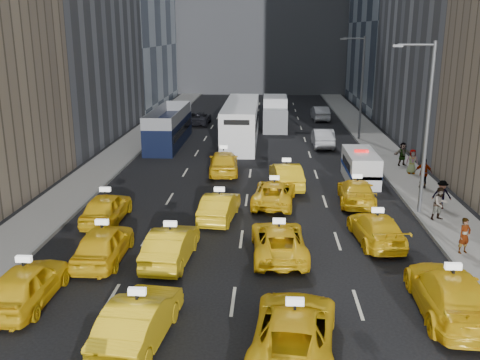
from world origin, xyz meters
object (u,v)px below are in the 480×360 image
Objects in this scene: nypd_van at (360,167)px; pedestrian_0 at (465,236)px; city_bus at (241,122)px; box_truck at (275,113)px; double_decker at (169,127)px.

nypd_van reaches higher than pedestrian_0.
box_truck is at bearing 57.76° from city_bus.
nypd_van is 14.91m from city_bus.
city_bus is 7.33m from box_truck.
pedestrian_0 is (2.53, -11.85, 0.01)m from nypd_van.
nypd_van is 18.09m from double_decker.
double_decker is at bearing -130.40° from box_truck.
box_truck is at bearing 110.72° from nypd_van.
double_decker reaches higher than nypd_van.
double_decker is 28.35m from pedestrian_0.
nypd_van is 19.72m from box_truck.
nypd_van is 3.14× the size of pedestrian_0.
nypd_van is at bearing -66.38° from box_truck.
box_truck is 31.81m from pedestrian_0.
box_truck reaches higher than double_decker.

